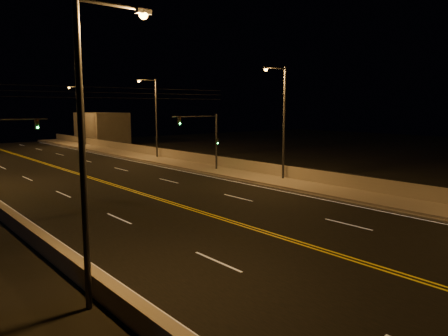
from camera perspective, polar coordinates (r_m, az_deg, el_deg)
road at (r=28.22m, az=-5.75°, el=-4.93°), size 18.00×120.00×0.02m
sidewalk at (r=35.21m, az=9.04°, el=-2.17°), size 3.60×120.00×0.30m
curb at (r=33.87m, az=6.94°, el=-2.66°), size 0.14×120.00×0.15m
parapet_wall at (r=36.34m, az=10.79°, el=-0.85°), size 0.30×120.00×1.00m
jersey_barrier at (r=24.34m, az=-25.06°, el=-6.86°), size 0.45×120.00×0.77m
distant_building_right at (r=78.77m, az=-15.69°, el=5.05°), size 6.00×10.00×5.29m
parapet_rail at (r=36.26m, az=10.82°, el=-0.03°), size 0.06×120.00×0.06m
lane_markings at (r=28.16m, az=-5.66°, el=-4.94°), size 17.32×116.00×0.00m
streetlight_1 at (r=36.60m, az=7.57°, el=6.65°), size 2.55×0.28×9.54m
streetlight_2 at (r=52.85m, az=-9.09°, el=7.02°), size 2.55×0.28×9.54m
streetlight_3 at (r=72.85m, az=-18.02°, el=6.98°), size 2.55×0.28×9.54m
streetlight_4 at (r=13.88m, az=-17.10°, el=4.22°), size 2.55×0.28×9.54m
traffic_signal_right at (r=41.62m, az=-2.15°, el=4.28°), size 5.11×0.31×5.62m
overhead_wires at (r=35.83m, az=-14.50°, el=9.50°), size 22.00×0.03×0.83m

